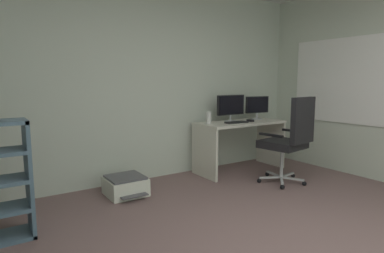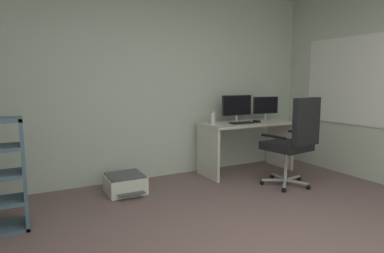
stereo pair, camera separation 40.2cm
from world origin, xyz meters
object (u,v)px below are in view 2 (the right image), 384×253
Objects in this scene: desktop_speaker at (213,118)px; office_chair at (294,139)px; desk at (246,136)px; computer_mouse at (257,121)px; keyboard at (242,123)px; monitor_secondary at (266,107)px; monitor_main at (237,106)px; printer at (125,184)px.

office_chair is (0.64, -0.90, -0.20)m from desktop_speaker.
computer_mouse is (0.10, -0.11, 0.22)m from desk.
keyboard is 0.26m from computer_mouse.
monitor_secondary is 1.06m from office_chair.
desk is 0.60m from monitor_secondary.
office_chair reaches higher than desk.
monitor_main is 1.95m from printer.
office_chair is at bearing -110.00° from monitor_secondary.
keyboard is 2.00× the size of desktop_speaker.
keyboard is 0.43m from desktop_speaker.
desk is 0.28m from keyboard.
monitor_main is 0.43× the size of office_chair.
computer_mouse is 0.68m from desktop_speaker.
printer is at bearing -174.95° from monitor_main.
office_chair is (-0.35, -0.95, -0.33)m from monitor_secondary.
keyboard is at bearing -19.26° from desktop_speaker.
desk is 2.58× the size of printer.
monitor_main is 0.36m from computer_mouse.
desktop_speaker is (-0.66, 0.15, 0.07)m from computer_mouse.
keyboard is (-0.05, -0.19, -0.22)m from monitor_main.
printer is (-1.69, 0.03, -0.64)m from keyboard.
office_chair is at bearing -54.86° from desktop_speaker.
computer_mouse is at bearing -1.15° from printer.
desktop_speaker is 0.33× the size of printer.
computer_mouse is at bearing 88.33° from office_chair.
desktop_speaker is 1.49m from printer.
printer is (-2.28, -0.15, -0.84)m from monitor_secondary.
desk is 0.63m from desktop_speaker.
computer_mouse is (-0.32, -0.19, -0.19)m from monitor_secondary.
monitor_secondary is (0.43, 0.09, 0.41)m from desk.
monitor_secondary is at bearing 0.01° from monitor_main.
monitor_secondary reaches higher than desktop_speaker.
office_chair is (-0.02, -0.76, -0.13)m from computer_mouse.
monitor_secondary is at bearing 19.95° from keyboard.
keyboard is (-0.16, -0.10, 0.22)m from desk.
desktop_speaker is (-0.98, -0.05, -0.12)m from monitor_secondary.
monitor_secondary reaches higher than keyboard.
computer_mouse is at bearing -41.59° from monitor_main.
computer_mouse is at bearing -45.21° from desk.
desk is at bearing -4.12° from desktop_speaker.
office_chair reaches higher than computer_mouse.
computer_mouse is at bearing -149.25° from monitor_secondary.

